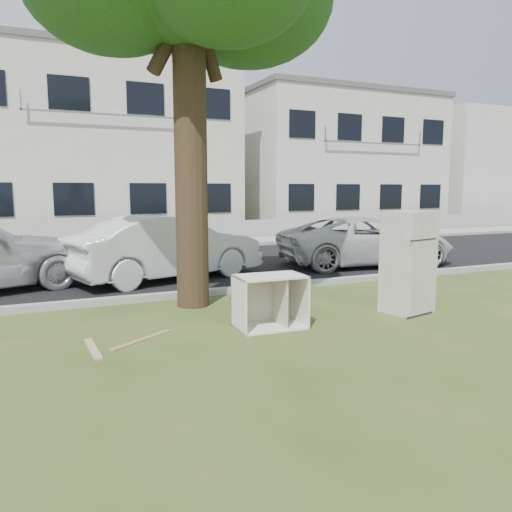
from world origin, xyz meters
name	(u,v)px	position (x,y,z in m)	size (l,w,h in m)	color
ground	(258,330)	(0.00, 0.00, 0.00)	(120.00, 120.00, 0.00)	#334518
road	(159,268)	(0.00, 6.00, 0.01)	(120.00, 7.00, 0.01)	black
kerb_near	(204,296)	(0.00, 2.45, 0.00)	(120.00, 0.18, 0.12)	gray
kerb_far	(133,252)	(0.00, 9.55, 0.00)	(120.00, 0.18, 0.12)	gray
sidewalk	(125,247)	(0.00, 11.00, 0.01)	(120.00, 2.80, 0.01)	gray
low_wall	(117,233)	(0.00, 12.60, 0.35)	(120.00, 0.15, 0.70)	gray
townhouse_center	(97,150)	(0.00, 17.50, 3.72)	(11.22, 8.16, 7.44)	beige
townhouse_right	(326,162)	(12.00, 17.50, 3.42)	(10.20, 8.16, 6.84)	beige
filler_right	(500,171)	(26.00, 18.00, 3.20)	(16.00, 9.00, 6.40)	beige
fridge	(408,262)	(2.60, -0.05, 0.81)	(0.67, 0.62, 1.62)	silver
cabinet	(270,301)	(0.20, 0.04, 0.38)	(0.97, 0.60, 0.76)	silver
plank_a	(142,340)	(-1.60, 0.16, 0.01)	(1.03, 0.08, 0.02)	#9D764C
plank_c	(93,349)	(-2.23, 0.03, 0.01)	(0.86, 0.10, 0.02)	tan
car_center	(167,248)	(-0.18, 4.40, 0.70)	(1.48, 4.25, 1.40)	silver
car_right	(366,241)	(5.05, 4.35, 0.63)	(2.08, 4.52, 1.25)	silver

